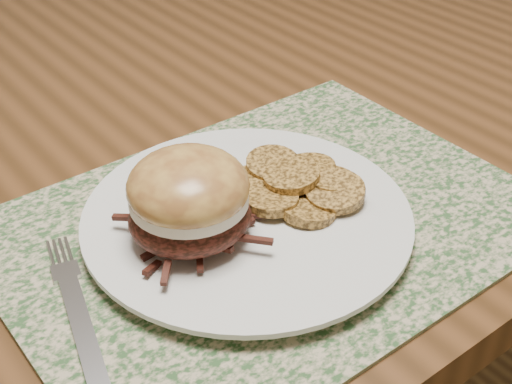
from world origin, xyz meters
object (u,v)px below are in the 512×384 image
at_px(dining_table, 212,140).
at_px(dinner_plate, 247,220).
at_px(pork_sandwich, 189,199).
at_px(fork, 77,310).

height_order(dining_table, dinner_plate, dinner_plate).
bearing_deg(dining_table, pork_sandwich, -127.08).
xyz_separation_m(dining_table, dinner_plate, (-0.13, -0.25, 0.09)).
bearing_deg(fork, dining_table, 55.98).
bearing_deg(dinner_plate, dining_table, 61.97).
height_order(dinner_plate, pork_sandwich, pork_sandwich).
xyz_separation_m(dining_table, fork, (-0.29, -0.25, 0.09)).
bearing_deg(dinner_plate, fork, -178.66).
bearing_deg(dinner_plate, pork_sandwich, 177.13).
bearing_deg(pork_sandwich, dinner_plate, 0.04).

